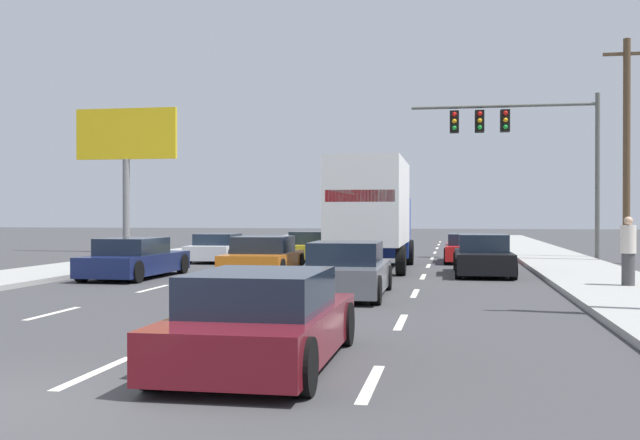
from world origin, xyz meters
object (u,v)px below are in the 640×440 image
at_px(utility_pole_mid, 627,148).
at_px(car_red, 468,249).
at_px(car_navy, 135,259).
at_px(box_truck, 372,209).
at_px(car_black, 483,257).
at_px(traffic_signal_mast, 511,133).
at_px(car_white, 219,249).
at_px(car_orange, 263,257).
at_px(car_yellow, 313,247).
at_px(roadside_billboard, 126,147).
at_px(car_maroon, 262,321).
at_px(car_gray, 346,272).
at_px(pedestrian_near_corner, 628,251).

bearing_deg(utility_pole_mid, car_red, -177.64).
relative_size(car_navy, box_truck, 0.59).
bearing_deg(car_black, box_truck, 161.84).
height_order(box_truck, traffic_signal_mast, traffic_signal_mast).
distance_m(car_white, car_orange, 7.40).
bearing_deg(traffic_signal_mast, car_navy, -135.02).
xyz_separation_m(car_yellow, car_orange, (-0.08, -8.07, 0.02)).
bearing_deg(roadside_billboard, car_maroon, -62.31).
bearing_deg(car_gray, car_yellow, 103.86).
height_order(car_black, pedestrian_near_corner, pedestrian_near_corner).
relative_size(box_truck, pedestrian_near_corner, 4.51).
height_order(car_yellow, traffic_signal_mast, traffic_signal_mast).
distance_m(box_truck, car_maroon, 16.60).
bearing_deg(car_gray, box_truck, 91.73).
bearing_deg(utility_pole_mid, car_maroon, -112.58).
height_order(car_yellow, pedestrian_near_corner, pedestrian_near_corner).
xyz_separation_m(traffic_signal_mast, pedestrian_near_corner, (1.89, -13.63, -4.48)).
relative_size(car_red, traffic_signal_mast, 0.56).
xyz_separation_m(car_orange, pedestrian_near_corner, (10.32, -3.08, 0.44)).
relative_size(car_navy, traffic_signal_mast, 0.58).
relative_size(car_red, roadside_billboard, 0.62).
bearing_deg(car_red, car_gray, -102.89).
xyz_separation_m(car_yellow, traffic_signal_mast, (8.34, 2.48, 4.94)).
bearing_deg(utility_pole_mid, box_truck, -150.19).
xyz_separation_m(car_gray, utility_pole_mid, (9.22, 13.67, 3.99)).
height_order(utility_pole_mid, roadside_billboard, utility_pole_mid).
bearing_deg(traffic_signal_mast, utility_pole_mid, -29.93).
distance_m(box_truck, traffic_signal_mast, 10.03).
xyz_separation_m(car_black, traffic_signal_mast, (1.55, 9.07, 4.91)).
height_order(car_navy, car_yellow, car_navy).
relative_size(car_orange, car_red, 0.96).
bearing_deg(car_black, roadside_billboard, 146.71).
height_order(car_orange, box_truck, box_truck).
relative_size(box_truck, car_black, 1.68).
bearing_deg(car_white, car_orange, -61.60).
relative_size(car_yellow, utility_pole_mid, 0.49).
distance_m(box_truck, roadside_billboard, 17.38).
bearing_deg(traffic_signal_mast, pedestrian_near_corner, -82.10).
height_order(car_orange, car_gray, car_gray).
bearing_deg(car_navy, car_red, 42.69).
bearing_deg(car_navy, roadside_billboard, 115.36).
xyz_separation_m(box_truck, car_gray, (0.25, -8.24, -1.55)).
bearing_deg(car_yellow, car_navy, -111.29).
distance_m(car_maroon, car_black, 15.68).
relative_size(car_white, car_orange, 1.00).
bearing_deg(car_red, utility_pole_mid, 2.36).
xyz_separation_m(car_red, pedestrian_near_corner, (3.80, -10.93, 0.47)).
bearing_deg(car_navy, box_truck, 31.59).
bearing_deg(car_navy, pedestrian_near_corner, -6.32).
bearing_deg(car_red, car_white, -172.40).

